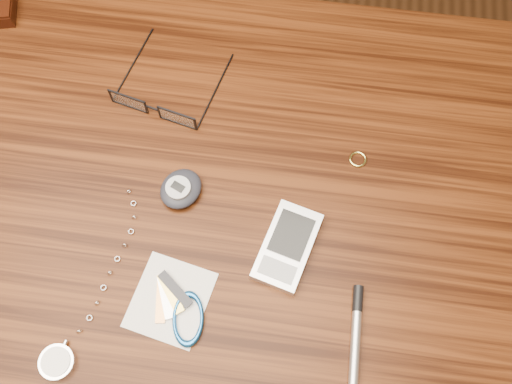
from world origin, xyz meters
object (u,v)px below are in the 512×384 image
desk (231,233)px  pda_phone (287,246)px  pedometer (181,189)px  silver_pen (356,337)px  notepad_keys (179,309)px  eyeglasses (155,106)px  pocket_watch (60,357)px

desk → pda_phone: pda_phone is taller
pedometer → silver_pen: (0.24, -0.15, -0.00)m
pedometer → notepad_keys: 0.15m
eyeglasses → pda_phone: size_ratio=1.35×
desk → eyeglasses: size_ratio=6.33×
eyeglasses → pedometer: eyeglasses is taller
desk → pedometer: bearing=168.7°
pocket_watch → pedometer: bearing=66.2°
pocket_watch → pedometer: size_ratio=3.30×
pda_phone → pedometer: (-0.14, 0.06, 0.00)m
desk → pedometer: pedometer is taller
pocket_watch → pda_phone: pda_phone is taller
eyeglasses → pda_phone: eyeglasses is taller
desk → eyeglasses: 0.21m
pocket_watch → silver_pen: same height
eyeglasses → pedometer: (0.06, -0.12, -0.00)m
pedometer → notepad_keys: size_ratio=0.66×
desk → notepad_keys: 0.18m
desk → eyeglasses: bearing=133.1°
pda_phone → notepad_keys: size_ratio=1.05×
desk → pda_phone: 0.14m
pedometer → silver_pen: 0.28m
silver_pen → pedometer: bearing=146.7°
notepad_keys → silver_pen: 0.21m
pedometer → silver_pen: size_ratio=0.51×
desk → notepad_keys: (-0.04, -0.14, 0.11)m
desk → pedometer: 0.13m
silver_pen → desk: bearing=140.5°
pda_phone → silver_pen: (0.09, -0.10, -0.00)m
pocket_watch → silver_pen: size_ratio=1.68×
eyeglasses → pedometer: size_ratio=2.15×
silver_pen → eyeglasses: bearing=137.3°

